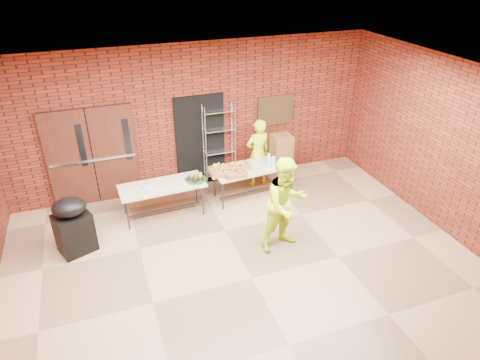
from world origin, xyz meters
name	(u,v)px	position (x,y,z in m)	size (l,w,h in m)	color
room	(253,196)	(0.00, 0.00, 1.60)	(8.08, 7.08, 3.28)	brown
double_doors	(93,157)	(-2.20, 3.44, 1.05)	(1.78, 0.12, 2.10)	#471F14
dark_doorway	(200,141)	(0.10, 3.46, 1.05)	(1.10, 0.06, 2.10)	black
bronze_plaque	(275,110)	(1.90, 3.45, 1.55)	(0.85, 0.04, 0.70)	#3A2817
wire_rack	(219,145)	(0.50, 3.32, 0.95)	(0.70, 0.23, 1.91)	#ACABB2
table_left	(162,188)	(-0.99, 2.41, 0.64)	(1.72, 0.78, 0.69)	#C8B598
table_right	(253,169)	(0.99, 2.48, 0.67)	(1.82, 0.88, 0.73)	#C8B598
basket_bananas	(221,171)	(0.25, 2.41, 0.79)	(0.49, 0.38, 0.15)	#AB7444
basket_oranges	(239,166)	(0.67, 2.49, 0.78)	(0.42, 0.32, 0.13)	#AB7444
basket_apples	(235,173)	(0.49, 2.24, 0.79)	(0.43, 0.33, 0.13)	#AB7444
muffin_tray	(196,178)	(-0.30, 2.40, 0.74)	(0.44, 0.44, 0.11)	#144E21
napkin_box	(148,187)	(-1.26, 2.39, 0.72)	(0.17, 0.12, 0.06)	silver
coffee_dispenser	(281,147)	(1.71, 2.63, 1.01)	(0.42, 0.38, 0.56)	brown
cup_stack_front	(269,162)	(1.31, 2.37, 0.84)	(0.08, 0.08, 0.23)	silver
cup_stack_mid	(273,162)	(1.38, 2.32, 0.85)	(0.08, 0.08, 0.24)	silver
cup_stack_back	(269,158)	(1.37, 2.54, 0.84)	(0.07, 0.07, 0.22)	silver
covered_grill	(73,225)	(-2.70, 1.79, 0.54)	(0.73, 0.67, 1.08)	black
volunteer_woman	(258,153)	(1.29, 2.95, 0.79)	(0.58, 0.38, 1.59)	#C5F21A
volunteer_man	(286,204)	(0.88, 0.65, 0.89)	(0.86, 0.67, 1.78)	#C5F21A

